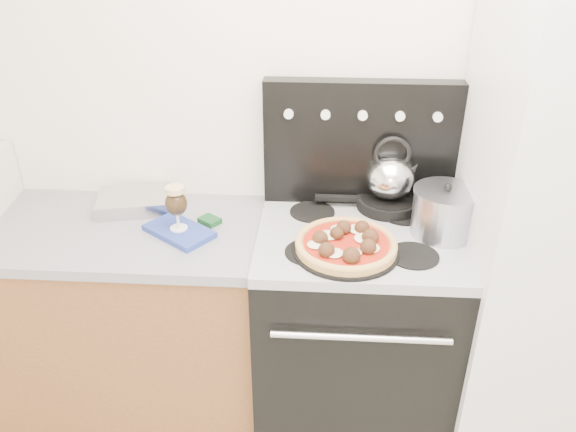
# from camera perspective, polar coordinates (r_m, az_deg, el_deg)

# --- Properties ---
(room_shell) EXTENTS (3.52, 3.01, 2.52)m
(room_shell) POSITION_cam_1_polar(r_m,az_deg,el_deg) (1.20, 6.38, -9.34)
(room_shell) COLOR #BCB8AA
(room_shell) RESTS_ON ground
(base_cabinet) EXTENTS (1.45, 0.60, 0.86)m
(base_cabinet) POSITION_cam_1_polar(r_m,az_deg,el_deg) (2.60, -19.04, -9.91)
(base_cabinet) COLOR brown
(base_cabinet) RESTS_ON ground
(countertop) EXTENTS (1.48, 0.63, 0.04)m
(countertop) POSITION_cam_1_polar(r_m,az_deg,el_deg) (2.35, -20.76, -1.27)
(countertop) COLOR gray
(countertop) RESTS_ON base_cabinet
(stove_body) EXTENTS (0.76, 0.65, 0.88)m
(stove_body) POSITION_cam_1_polar(r_m,az_deg,el_deg) (2.39, 6.55, -11.67)
(stove_body) COLOR black
(stove_body) RESTS_ON ground
(cooktop) EXTENTS (0.76, 0.65, 0.04)m
(cooktop) POSITION_cam_1_polar(r_m,az_deg,el_deg) (2.13, 7.23, -2.18)
(cooktop) COLOR #ADADB2
(cooktop) RESTS_ON stove_body
(backguard) EXTENTS (0.76, 0.08, 0.50)m
(backguard) POSITION_cam_1_polar(r_m,az_deg,el_deg) (2.25, 7.32, 7.34)
(backguard) COLOR black
(backguard) RESTS_ON cooktop
(fridge) EXTENTS (0.64, 0.68, 1.90)m
(fridge) POSITION_cam_1_polar(r_m,az_deg,el_deg) (2.24, 25.50, -1.80)
(fridge) COLOR silver
(fridge) RESTS_ON ground
(foil_sheet) EXTENTS (0.33, 0.27, 0.06)m
(foil_sheet) POSITION_cam_1_polar(r_m,az_deg,el_deg) (2.39, -15.34, 1.41)
(foil_sheet) COLOR silver
(foil_sheet) RESTS_ON countertop
(oven_mitt) EXTENTS (0.30, 0.28, 0.02)m
(oven_mitt) POSITION_cam_1_polar(r_m,az_deg,el_deg) (2.17, -10.99, -1.53)
(oven_mitt) COLOR #263B9A
(oven_mitt) RESTS_ON countertop
(beer_glass) EXTENTS (0.10, 0.10, 0.18)m
(beer_glass) POSITION_cam_1_polar(r_m,az_deg,el_deg) (2.12, -11.24, 0.82)
(beer_glass) COLOR black
(beer_glass) RESTS_ON oven_mitt
(pizza_pan) EXTENTS (0.41, 0.41, 0.01)m
(pizza_pan) POSITION_cam_1_polar(r_m,az_deg,el_deg) (2.00, 5.88, -3.45)
(pizza_pan) COLOR #252525
(pizza_pan) RESTS_ON cooktop
(pizza) EXTENTS (0.36, 0.36, 0.05)m
(pizza) POSITION_cam_1_polar(r_m,az_deg,el_deg) (1.98, 5.93, -2.68)
(pizza) COLOR tan
(pizza) RESTS_ON pizza_pan
(skillet) EXTENTS (0.25, 0.25, 0.04)m
(skillet) POSITION_cam_1_polar(r_m,az_deg,el_deg) (2.30, 10.10, 1.33)
(skillet) COLOR black
(skillet) RESTS_ON cooktop
(tea_kettle) EXTENTS (0.24, 0.24, 0.22)m
(tea_kettle) POSITION_cam_1_polar(r_m,az_deg,el_deg) (2.24, 10.39, 4.30)
(tea_kettle) COLOR silver
(tea_kettle) RESTS_ON skillet
(stock_pot) EXTENTS (0.24, 0.24, 0.17)m
(stock_pot) POSITION_cam_1_polar(r_m,az_deg,el_deg) (2.13, 15.58, 0.27)
(stock_pot) COLOR #ACAEBE
(stock_pot) RESTS_ON cooktop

